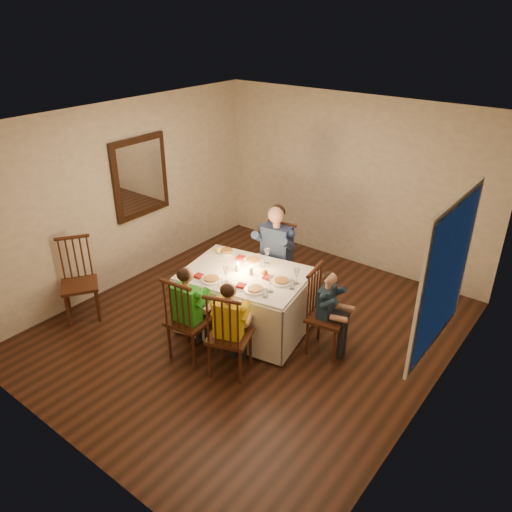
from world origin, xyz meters
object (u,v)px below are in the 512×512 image
Objects in this scene: chair_near_left at (192,354)px; child_yellow at (231,370)px; chair_end at (325,350)px; child_green at (192,354)px; chair_adult at (274,296)px; child_teal at (325,350)px; chair_extra at (85,317)px; chair_near_right at (231,370)px; adult at (274,296)px; dining_table at (246,289)px; serving_bowl at (227,252)px.

child_yellow is at bearing 179.73° from chair_near_left.
child_green reaches higher than chair_end.
chair_adult is 1.36m from child_teal.
chair_end is 3.18m from chair_extra.
chair_extra reaches higher than chair_end.
child_yellow is at bearing 180.00° from chair_near_right.
adult is at bearing -90.62° from chair_near_right.
dining_table is 1.02m from chair_adult.
chair_near_right is (0.55, -1.61, 0.00)m from chair_adult.
child_yellow reaches higher than child_teal.
dining_table is 1.02m from child_green.
child_teal is (1.21, -0.63, 0.00)m from chair_adult.
chair_near_right is at bearing 137.52° from chair_end.
child_green is at bearing -46.13° from chair_extra.
chair_end is at bearing -143.18° from chair_near_right.
chair_end is 1.18m from child_yellow.
dining_table is 1.04m from child_yellow.
chair_near_left is 1.00× the size of chair_near_right.
dining_table is at bearing -82.18° from child_yellow.
dining_table is 2.23m from chair_extra.
child_yellow is (0.55, -1.61, 0.00)m from adult.
child_green is at bearing -98.29° from adult.
chair_extra is 2.26m from child_yellow.
chair_adult is at bearing 58.42° from serving_bowl.
chair_end is at bearing -1.58° from serving_bowl.
child_green is at bearing -71.87° from serving_bowl.
child_yellow is 1.18m from child_teal.
child_yellow is at bearing 137.52° from child_teal.
adult is 1.19× the size of child_yellow.
child_green reaches higher than chair_adult.
chair_extra reaches higher than chair_near_left.
chair_extra is at bearing -138.55° from chair_adult.
chair_near_left reaches higher than child_teal.
child_green is 1.60m from child_teal.
dining_table is 8.65× the size of serving_bowl.
dining_table is at bearing -107.04° from chair_near_left.
chair_end is at bearing -143.18° from child_yellow.
child_teal is (0.00, 0.00, 0.00)m from chair_end.
adult is (-1.21, 0.63, 0.00)m from chair_end.
chair_extra is (-2.89, -1.34, 0.00)m from chair_end.
chair_near_left is 0.00m from child_green.
chair_near_left is at bearing -13.29° from chair_near_right.
dining_table is 0.62m from serving_bowl.
chair_extra is (-1.67, -0.30, 0.00)m from chair_near_left.
child_teal is (1.21, -0.63, 0.00)m from adult.
chair_end is at bearing -0.00° from child_teal.
dining_table is at bearing -24.35° from chair_extra.
child_green is 6.01× the size of serving_bowl.
chair_end is 1.36m from adult.
chair_adult is 1.01× the size of child_teal.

